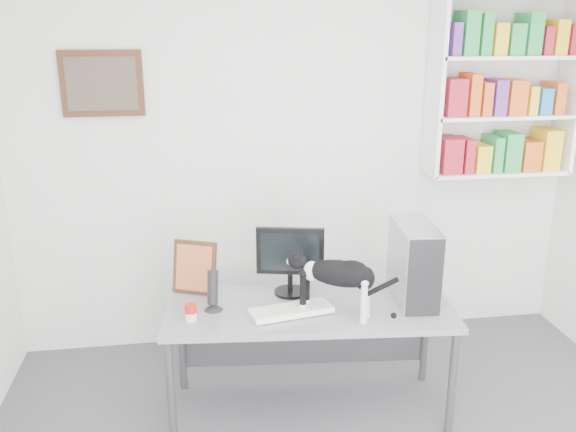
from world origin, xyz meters
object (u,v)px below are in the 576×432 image
Objects in this scene: keyboard at (291,310)px; leaning_print at (195,266)px; monitor at (290,260)px; soup_can at (191,313)px; speaker at (213,290)px; desk at (309,359)px; cat at (337,287)px; bookshelf at (504,87)px; pc_tower at (414,262)px.

leaning_print is at bearing 133.86° from keyboard.
monitor is 0.68m from soup_can.
keyboard is (-0.04, -0.26, -0.20)m from monitor.
speaker reaches higher than keyboard.
desk is 0.60m from monitor.
soup_can is 0.82m from cat.
monitor is (-1.60, -0.63, -0.94)m from bookshelf.
keyboard is 0.56m from soup_can.
speaker is 0.29m from leaning_print.
pc_tower is (0.74, 0.08, 0.22)m from keyboard.
bookshelf is at bearing 63.75° from cat.
pc_tower is (-0.89, -0.82, -0.92)m from bookshelf.
speaker is at bearing -46.82° from leaning_print.
desk is 2.94× the size of cat.
keyboard is 0.46m from speaker.
soup_can is (-0.03, -0.38, -0.12)m from leaning_print.
soup_can reaches higher than keyboard.
pc_tower is at bearing -137.24° from bookshelf.
cat is (-0.49, -0.15, -0.06)m from pc_tower.
monitor reaches higher than soup_can.
cat is at bearing 3.32° from speaker.
cat is (0.21, -0.34, -0.04)m from monitor.
desk is 4.98× the size of leaning_print.
bookshelf is at bearing 34.36° from monitor.
speaker is (-1.18, 0.03, -0.11)m from pc_tower.
speaker is at bearing 41.41° from soup_can.
leaning_print is (-0.10, 0.27, 0.04)m from speaker.
speaker reaches higher than soup_can.
monitor is 4.51× the size of soup_can.
cat reaches higher than desk.
bookshelf is 2.87× the size of monitor.
keyboard is at bearing -167.29° from cat.
cat is at bearing -26.83° from keyboard.
desk is 0.39m from keyboard.
leaning_print is 3.49× the size of soup_can.
leaning_print is at bearing -166.48° from bookshelf.
keyboard is (-0.12, -0.06, 0.37)m from desk.
cat is (0.68, -0.18, 0.05)m from speaker.
bookshelf is at bearing 18.01° from keyboard.
keyboard is (-1.63, -0.90, -1.14)m from bookshelf.
pc_tower is at bearing 45.36° from cat.
cat reaches higher than speaker.
desk is 0.89m from leaning_print.
desk is 0.73m from speaker.
cat is (0.25, -0.07, 0.16)m from keyboard.
keyboard is 0.67m from leaning_print.
pc_tower reaches higher than desk.
monitor is 0.93× the size of keyboard.
speaker is at bearing -159.11° from bookshelf.
bookshelf is 2.44m from speaker.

